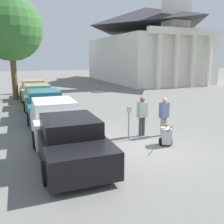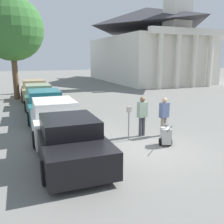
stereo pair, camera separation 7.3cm
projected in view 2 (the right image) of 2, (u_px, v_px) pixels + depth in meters
The scene contains 12 objects.
ground_plane at pixel (144, 150), 9.21m from camera, with size 120.00×120.00×0.00m, color slate.
parked_car_black at pixel (69, 139), 8.24m from camera, with size 2.14×4.83×1.48m.
parked_car_white at pixel (54, 118), 11.01m from camera, with size 2.14×5.22×1.56m.
parked_car_teal at pixel (45, 105), 14.11m from camera, with size 2.09×5.13×1.56m.
parked_car_sage at pixel (38, 96), 17.32m from camera, with size 2.06×5.04×1.54m.
parked_car_tan at pixel (34, 90), 20.50m from camera, with size 2.15×4.86×1.56m.
parking_meter at pixel (129, 117), 10.07m from camera, with size 0.18×0.09×1.41m.
person_worker at pixel (142, 114), 10.66m from camera, with size 0.45×0.28×1.72m.
person_supervisor at pixel (164, 114), 10.72m from camera, with size 0.46×0.31×1.67m.
equipment_cart at pixel (166, 136), 9.62m from camera, with size 0.54×1.00×1.00m.
church at pixel (147, 44), 35.26m from camera, with size 11.41×18.66×20.55m.
shade_tree at pixel (11, 29), 19.29m from camera, with size 4.95×4.95×8.00m.
Camera 2 is at (-4.32, -7.64, 3.34)m, focal length 40.00 mm.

